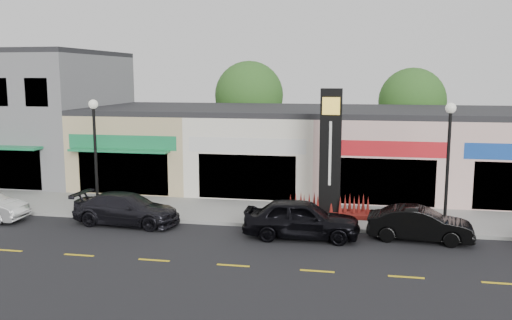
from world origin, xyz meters
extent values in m
plane|color=black|center=(0.00, 0.00, 0.00)|extent=(120.00, 120.00, 0.00)
cube|color=gray|center=(0.00, 4.35, 0.07)|extent=(52.00, 4.30, 0.15)
cube|color=gray|center=(0.00, 2.10, 0.07)|extent=(52.00, 0.20, 0.15)
cube|color=slate|center=(-18.00, 11.50, 4.00)|extent=(12.00, 10.00, 8.00)
cube|color=#262628|center=(-18.00, 11.50, 8.15)|extent=(12.00, 10.00, 0.30)
cube|color=black|center=(-13.50, 6.55, 5.80)|extent=(1.40, 0.10, 1.60)
cube|color=tan|center=(-8.50, 11.50, 2.25)|extent=(7.00, 10.00, 4.50)
cube|color=#262628|center=(-8.50, 11.50, 4.65)|extent=(7.00, 10.00, 0.30)
cube|color=black|center=(-8.50, 6.55, 1.40)|extent=(5.25, 0.10, 2.40)
cube|color=#1C814C|center=(-8.50, 6.55, 3.10)|extent=(6.30, 0.12, 0.80)
cube|color=#1C814C|center=(-8.50, 6.10, 2.70)|extent=(5.60, 0.90, 0.12)
cube|color=white|center=(-1.50, 11.50, 2.25)|extent=(7.00, 10.00, 4.50)
cube|color=#262628|center=(-1.50, 11.50, 4.65)|extent=(7.00, 10.00, 0.30)
cube|color=black|center=(-1.50, 6.55, 1.40)|extent=(5.25, 0.10, 2.40)
cube|color=silver|center=(-1.50, 6.55, 3.10)|extent=(6.30, 0.12, 0.80)
cube|color=beige|center=(5.50, 11.50, 2.25)|extent=(7.00, 10.00, 4.50)
cube|color=#262628|center=(5.50, 11.50, 4.65)|extent=(7.00, 10.00, 0.30)
cube|color=black|center=(5.50, 6.55, 1.40)|extent=(5.25, 0.10, 2.40)
cube|color=red|center=(5.50, 6.55, 3.10)|extent=(6.30, 0.12, 0.80)
cube|color=beige|center=(12.50, 11.50, 2.25)|extent=(7.00, 10.00, 4.50)
cube|color=#262628|center=(12.50, 11.50, 4.65)|extent=(7.00, 10.00, 0.30)
cylinder|color=#382619|center=(-4.00, 19.50, 1.57)|extent=(0.36, 0.36, 3.15)
sphere|color=#2B581B|center=(-4.00, 19.50, 5.23)|extent=(5.20, 5.20, 5.20)
cylinder|color=#382619|center=(8.00, 19.50, 1.49)|extent=(0.36, 0.36, 2.97)
sphere|color=#2B581B|center=(8.00, 19.50, 4.89)|extent=(4.80, 4.80, 4.80)
cylinder|color=black|center=(-8.00, 2.50, 0.30)|extent=(0.32, 0.32, 0.30)
cylinder|color=black|center=(-8.00, 2.50, 2.80)|extent=(0.14, 0.14, 5.00)
sphere|color=silver|center=(-8.00, 2.50, 5.40)|extent=(0.44, 0.44, 0.44)
cylinder|color=black|center=(8.00, 2.50, 0.30)|extent=(0.32, 0.32, 0.30)
cylinder|color=black|center=(8.00, 2.50, 2.80)|extent=(0.14, 0.14, 5.00)
sphere|color=silver|center=(8.00, 2.50, 5.40)|extent=(0.44, 0.44, 0.44)
cube|color=#5F1810|center=(3.00, 4.20, 0.25)|extent=(4.20, 1.30, 0.20)
cube|color=black|center=(3.00, 4.20, 3.15)|extent=(1.00, 0.40, 6.00)
cube|color=yellow|center=(3.00, 3.98, 5.35)|extent=(0.80, 0.05, 0.80)
cube|color=silver|center=(3.00, 3.98, 3.15)|extent=(0.12, 0.04, 3.00)
imported|color=black|center=(-6.02, 1.43, 0.72)|extent=(2.32, 5.05, 1.43)
imported|color=black|center=(2.03, 0.83, 0.82)|extent=(2.07, 4.89, 1.65)
imported|color=black|center=(6.86, 1.36, 0.69)|extent=(1.84, 4.32, 1.39)
camera|label=1|loc=(4.29, -21.08, 6.74)|focal=38.00mm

